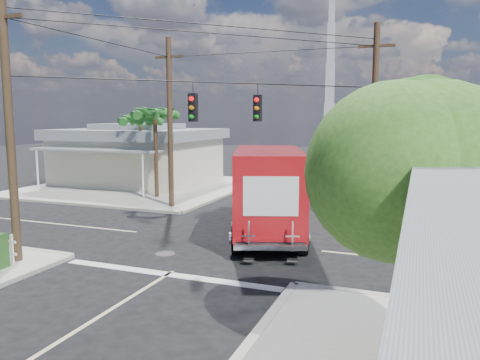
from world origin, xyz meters
The scene contains 13 objects.
ground centered at (0.00, 0.00, 0.00)m, with size 120.00×120.00×0.00m, color black.
sidewalk_nw centered at (-10.88, 10.88, 0.07)m, with size 14.12×14.12×0.14m.
road_markings centered at (0.00, -1.47, 0.01)m, with size 32.00×32.00×0.01m.
building_nw centered at (-12.00, 12.46, 2.22)m, with size 10.80×10.20×4.30m.
radio_tower centered at (0.50, 20.00, 5.64)m, with size 0.80×0.80×17.00m.
tree_ne_front centered at (7.21, 6.76, 4.77)m, with size 4.21×4.14×6.66m.
tree_ne_back centered at (9.81, 8.96, 4.19)m, with size 3.77×3.66×5.82m.
tree_se centered at (7.01, -7.24, 4.04)m, with size 3.67×3.54×5.62m.
palm_nw_front centered at (-7.50, 7.50, 5.04)m, with size 3.01×3.08×5.59m.
palm_nw_back centered at (-9.50, 9.00, 4.67)m, with size 3.01×3.08×5.19m.
utility_poles centered at (-1.58, 1.60, 4.67)m, with size 12.00×10.68×9.00m.
vending_boxes centered at (6.50, 6.20, 0.69)m, with size 1.90×0.50×1.10m.
delivery_truck centered at (1.38, 1.62, 1.83)m, with size 5.05×8.67×3.61m.
Camera 1 is at (7.19, -16.67, 4.88)m, focal length 35.00 mm.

